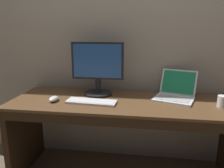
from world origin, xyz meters
TOP-DOWN VIEW (x-y plane):
  - desk at (0.00, -0.01)m, footprint 1.89×0.65m
  - laptop_white at (0.43, 0.11)m, footprint 0.40×0.41m
  - external_monitor at (-0.25, 0.14)m, footprint 0.46×0.25m
  - wired_keyboard at (-0.25, -0.09)m, footprint 0.41×0.17m
  - computer_mouse at (-0.57, -0.10)m, footprint 0.07×0.12m
  - coffee_mug at (0.76, -0.04)m, footprint 0.11×0.08m

SIDE VIEW (x-z plane):
  - desk at x=0.00m, z-range 0.13..0.85m
  - wired_keyboard at x=-0.25m, z-range 0.71..0.73m
  - computer_mouse at x=-0.57m, z-range 0.71..0.75m
  - laptop_white at x=0.43m, z-range 0.64..0.87m
  - coffee_mug at x=0.76m, z-range 0.71..0.80m
  - external_monitor at x=-0.25m, z-range 0.70..1.18m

